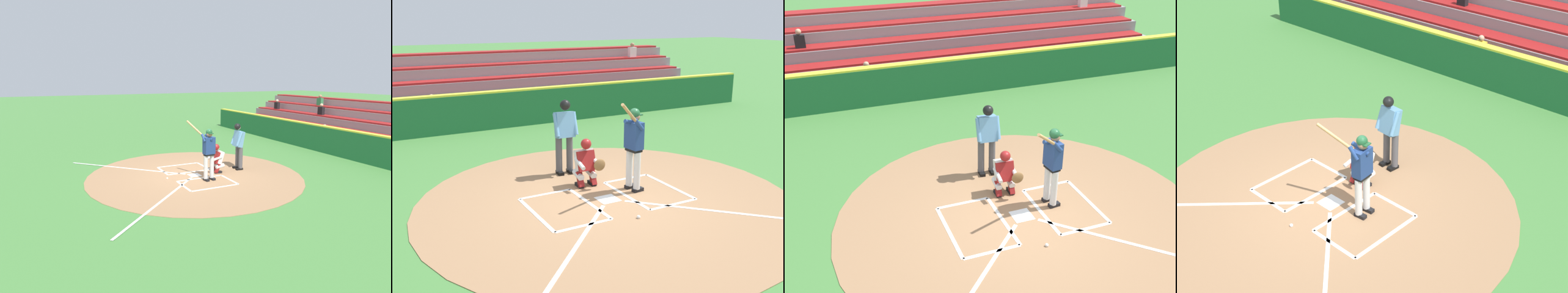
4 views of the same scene
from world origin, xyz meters
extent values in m
plane|color=#427A38|center=(0.00, 0.00, 0.00)|extent=(120.00, 120.00, 0.00)
cylinder|color=#99704C|center=(0.00, 0.00, 0.01)|extent=(8.00, 8.00, 0.01)
cube|color=white|center=(0.00, 0.00, 0.01)|extent=(0.44, 0.44, 0.01)
cube|color=white|center=(-1.05, -0.90, 0.01)|extent=(1.20, 0.08, 0.01)
cube|color=white|center=(-1.05, 0.90, 0.01)|extent=(1.20, 0.08, 0.01)
cube|color=white|center=(-0.45, 0.00, 0.01)|extent=(0.08, 1.80, 0.01)
cube|color=white|center=(-1.65, 0.00, 0.01)|extent=(0.08, 1.80, 0.01)
cube|color=white|center=(1.05, -0.90, 0.01)|extent=(1.20, 0.08, 0.01)
cube|color=white|center=(1.05, 0.90, 0.01)|extent=(1.20, 0.08, 0.01)
cube|color=white|center=(0.45, 0.00, 0.01)|extent=(0.08, 1.80, 0.01)
cube|color=white|center=(1.65, 0.00, 0.01)|extent=(0.08, 1.80, 0.01)
cube|color=white|center=(2.10, 2.10, 0.01)|extent=(3.73, 3.73, 0.01)
cube|color=white|center=(-2.10, 2.10, 0.01)|extent=(3.73, 3.73, 0.01)
cylinder|color=silver|center=(-0.76, -0.33, 0.50)|extent=(0.15, 0.15, 0.84)
cube|color=black|center=(-0.80, -0.33, 0.04)|extent=(0.27, 0.15, 0.09)
cylinder|color=silver|center=(-0.78, -0.07, 0.50)|extent=(0.15, 0.15, 0.84)
cube|color=black|center=(-0.82, -0.08, 0.04)|extent=(0.27, 0.15, 0.09)
cube|color=black|center=(-0.77, -0.20, 0.97)|extent=(0.26, 0.36, 0.10)
cube|color=navy|center=(-0.77, -0.20, 1.28)|extent=(0.28, 0.42, 0.60)
sphere|color=#9E7051|center=(-0.79, -0.20, 1.69)|extent=(0.21, 0.21, 0.21)
sphere|color=#1E512D|center=(-0.77, -0.20, 1.76)|extent=(0.23, 0.23, 0.23)
cube|color=#1E512D|center=(-0.88, -0.21, 1.73)|extent=(0.13, 0.18, 0.02)
cylinder|color=navy|center=(-0.72, -0.21, 1.56)|extent=(0.44, 0.14, 0.21)
cylinder|color=navy|center=(-0.74, 0.00, 1.56)|extent=(0.27, 0.12, 0.29)
cylinder|color=#AD7F4C|center=(-0.39, 0.17, 1.86)|extent=(0.65, 0.43, 0.53)
cylinder|color=#AD7F4C|center=(-0.69, -0.01, 1.62)|extent=(0.10, 0.10, 0.08)
cube|color=black|center=(-0.14, -0.95, 0.04)|extent=(0.13, 0.26, 0.09)
cube|color=maroon|center=(-0.14, -0.91, 0.20)|extent=(0.13, 0.25, 0.37)
cylinder|color=silver|center=(-0.15, -1.01, 0.28)|extent=(0.17, 0.37, 0.21)
cube|color=black|center=(0.18, -0.96, 0.04)|extent=(0.13, 0.26, 0.09)
cube|color=maroon|center=(0.18, -0.92, 0.20)|extent=(0.13, 0.25, 0.37)
cylinder|color=silver|center=(0.17, -1.02, 0.28)|extent=(0.17, 0.37, 0.21)
cube|color=silver|center=(0.01, -1.02, 0.62)|extent=(0.42, 0.37, 0.52)
cube|color=maroon|center=(0.02, -0.91, 0.62)|extent=(0.43, 0.24, 0.46)
sphere|color=beige|center=(0.02, -0.95, 0.99)|extent=(0.21, 0.21, 0.21)
sphere|color=maroon|center=(0.02, -0.93, 1.01)|extent=(0.24, 0.24, 0.24)
cylinder|color=silver|center=(-0.18, -0.84, 0.60)|extent=(0.11, 0.45, 0.20)
cylinder|color=silver|center=(0.22, -0.86, 0.60)|extent=(0.11, 0.45, 0.20)
ellipsoid|color=brown|center=(-0.17, -0.64, 0.57)|extent=(0.28, 0.11, 0.28)
cylinder|color=#4C4C51|center=(-0.09, -1.98, 0.51)|extent=(0.16, 0.16, 0.86)
cube|color=black|center=(-0.08, -1.93, 0.04)|extent=(0.15, 0.29, 0.09)
cylinder|color=#4C4C51|center=(0.19, -2.00, 0.51)|extent=(0.16, 0.16, 0.86)
cube|color=black|center=(0.20, -1.95, 0.04)|extent=(0.15, 0.29, 0.09)
cube|color=#5B8EB7|center=(0.06, -1.95, 1.25)|extent=(0.47, 0.40, 0.66)
sphere|color=tan|center=(0.06, -1.91, 1.72)|extent=(0.22, 0.22, 0.22)
sphere|color=black|center=(0.06, -1.89, 1.74)|extent=(0.25, 0.25, 0.25)
cylinder|color=#5B8EB7|center=(-0.18, -1.85, 1.28)|extent=(0.12, 0.29, 0.56)
cylinder|color=#5B8EB7|center=(0.30, -1.89, 1.28)|extent=(0.12, 0.29, 0.56)
sphere|color=white|center=(-0.02, 1.11, 0.04)|extent=(0.07, 0.07, 0.07)
cube|color=#1E6033|center=(0.00, -7.50, 0.62)|extent=(22.00, 0.36, 1.25)
cube|color=yellow|center=(0.00, -7.50, 1.28)|extent=(22.00, 0.32, 0.06)
cube|color=gray|center=(0.00, -8.53, 0.23)|extent=(20.00, 0.85, 0.45)
cube|color=maroon|center=(0.00, -8.53, 0.49)|extent=(19.60, 0.72, 0.08)
cube|color=gray|center=(0.00, -9.38, 0.45)|extent=(20.00, 0.85, 0.90)
cube|color=maroon|center=(0.00, -9.38, 0.94)|extent=(19.60, 0.72, 0.08)
cube|color=gray|center=(0.00, -10.22, 0.68)|extent=(20.00, 0.85, 1.35)
cube|color=maroon|center=(0.00, -10.22, 1.39)|extent=(19.60, 0.72, 0.08)
cube|color=yellow|center=(1.94, -8.47, 0.76)|extent=(0.36, 0.22, 0.46)
sphere|color=tan|center=(1.94, -8.47, 1.10)|extent=(0.20, 0.20, 0.20)
cube|color=black|center=(3.94, -10.17, 1.66)|extent=(0.36, 0.22, 0.46)
sphere|color=tan|center=(3.94, -10.17, 2.00)|extent=(0.20, 0.20, 0.20)
cube|color=#2D844C|center=(4.92, -11.02, 2.11)|extent=(0.36, 0.22, 0.46)
sphere|color=#9E7051|center=(4.92, -11.02, 2.45)|extent=(0.20, 0.20, 0.20)
cube|color=black|center=(8.05, -10.17, 1.66)|extent=(0.36, 0.22, 0.46)
sphere|color=beige|center=(8.05, -10.17, 2.00)|extent=(0.20, 0.20, 0.20)
camera|label=1|loc=(-11.23, 5.27, 3.67)|focal=31.38mm
camera|label=2|loc=(4.76, 7.83, 3.76)|focal=42.50mm
camera|label=3|loc=(3.85, 7.71, 6.13)|focal=44.23mm
camera|label=4|loc=(-7.33, 6.42, 7.07)|focal=50.87mm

